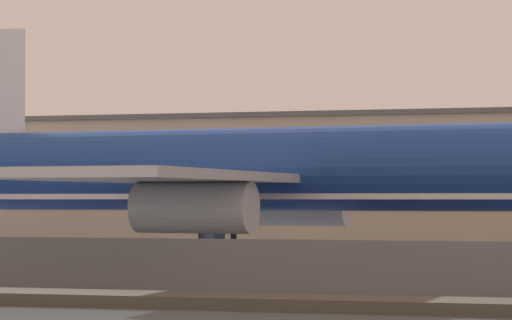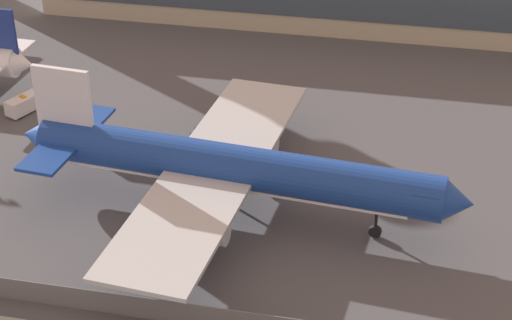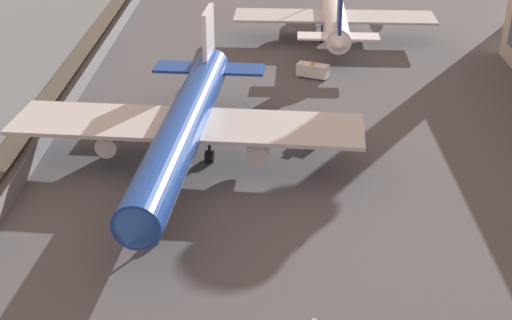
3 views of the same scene
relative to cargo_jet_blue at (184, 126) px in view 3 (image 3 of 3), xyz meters
The scene contains 7 objects.
ground_plane 6.79m from the cargo_jet_blue, 114.86° to the right, with size 500.00×500.00×0.00m, color #4C4C51.
shoreline_seawall 24.33m from the cargo_jet_blue, 93.52° to the right, with size 320.00×3.00×0.50m.
perimeter_fence 19.73m from the cargo_jet_blue, 94.34° to the right, with size 280.00×0.10×2.55m.
cargo_jet_blue is the anchor object (origin of this frame).
passenger_jet_white 59.15m from the cargo_jet_blue, 157.32° to the left, with size 44.53×38.06×13.13m.
baggage_tug 17.82m from the cargo_jet_blue, 114.61° to the left, with size 2.88×3.58×1.80m.
ops_van 37.67m from the cargo_jet_blue, 151.58° to the left, with size 3.93×5.61×2.48m.
Camera 3 is at (80.61, 13.14, 41.84)m, focal length 50.00 mm.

